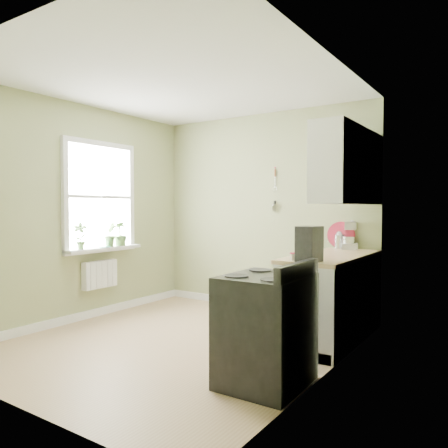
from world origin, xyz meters
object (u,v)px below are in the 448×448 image
Objects in this scene: kettle at (339,240)px; coffee_maker at (309,245)px; stove at (266,329)px; stand_mixer at (351,236)px.

coffee_maker is (0.20, -1.42, 0.05)m from kettle.
stove is 4.75× the size of kettle.
coffee_maker is at bearing -81.79° from kettle.
stand_mixer is at bearing 7.57° from kettle.
coffee_maker reaches higher than stove.
kettle is (-0.16, 2.18, 0.57)m from stove.
stand_mixer is 1.44m from coffee_maker.
stove is 0.98m from coffee_maker.
kettle reaches higher than stove.
kettle is (-0.14, -0.02, -0.05)m from stand_mixer.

